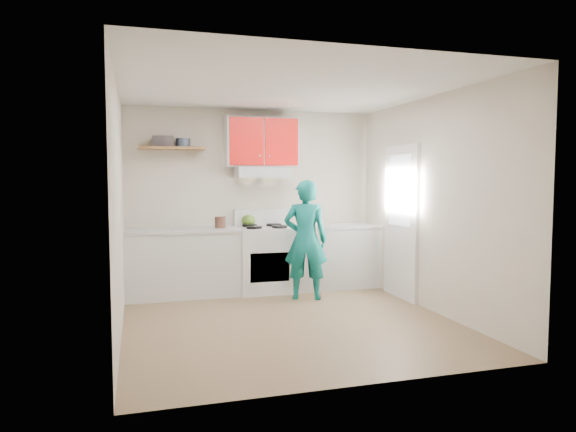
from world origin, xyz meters
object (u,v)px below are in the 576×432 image
object	(u,v)px
crock	(220,223)
person	(306,240)
stove	(264,259)
kettle	(248,220)
tin	(183,143)

from	to	relation	value
crock	person	bearing A→B (deg)	-30.64
stove	kettle	xyz separation A→B (m)	(-0.18, 0.21, 0.54)
kettle	person	distance (m)	1.03
tin	kettle	bearing A→B (deg)	2.59
stove	crock	distance (m)	0.82
tin	person	world-z (taller)	tin
tin	kettle	xyz separation A→B (m)	(0.92, 0.04, -1.09)
tin	kettle	size ratio (longest dim) A/B	0.96
kettle	tin	bearing A→B (deg)	-162.20
kettle	crock	xyz separation A→B (m)	(-0.44, -0.19, -0.01)
kettle	crock	distance (m)	0.48
kettle	person	world-z (taller)	person
person	kettle	bearing A→B (deg)	-32.76
kettle	person	bearing A→B (deg)	-38.05
person	crock	bearing A→B (deg)	-10.14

